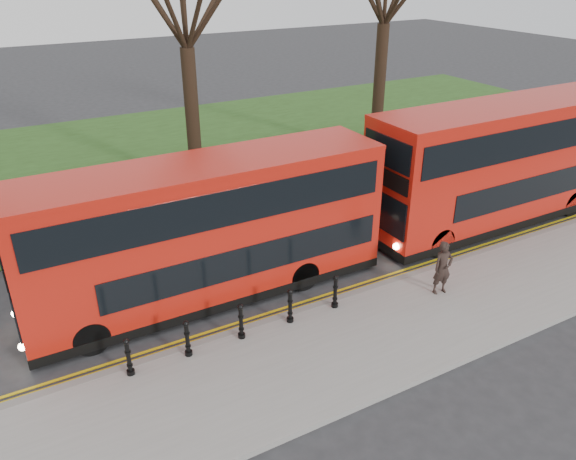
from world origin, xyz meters
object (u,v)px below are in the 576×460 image
bus_rear (506,163)px  pedestrian (443,268)px  bollard_row (241,322)px  bus_lead (208,232)px

bus_rear → pedestrian: bearing=-152.2°
bollard_row → bus_lead: 2.99m
bus_lead → pedestrian: bus_lead is taller
bus_lead → bus_rear: (11.97, -0.37, 0.17)m
bus_lead → bollard_row: bearing=-94.2°
bollard_row → bus_rear: (12.16, 2.20, 1.69)m
bollard_row → bus_lead: size_ratio=0.57×
bollard_row → bus_rear: size_ratio=0.53×
bus_lead → bus_rear: size_ratio=0.93×
bollard_row → pedestrian: (6.27, -0.91, 0.35)m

